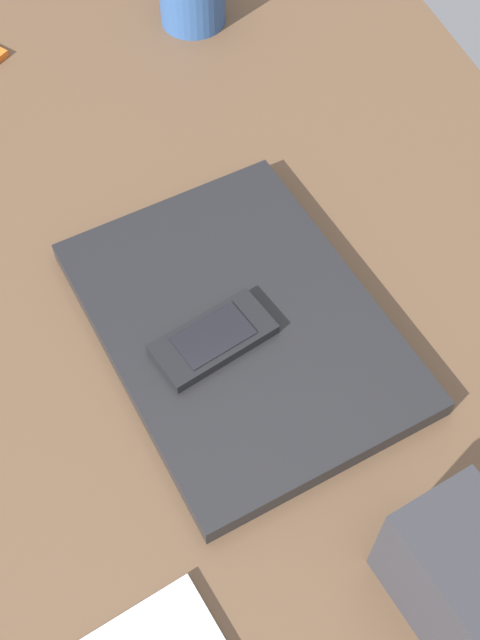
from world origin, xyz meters
TOP-DOWN VIEW (x-y plane):
  - desk_surface at (0.00, 0.00)cm, footprint 120.00×80.00cm
  - laptop_closed at (-5.54, 0.68)cm, footprint 36.96×29.34cm
  - cell_phone_on_laptop at (-7.12, 3.86)cm, footprint 8.03×12.18cm
  - desk_organizer at (-34.65, -6.09)cm, footprint 12.48×9.61cm

SIDE VIEW (x-z plane):
  - desk_surface at x=0.00cm, z-range 0.00..3.00cm
  - laptop_closed at x=-5.54cm, z-range 3.00..5.17cm
  - cell_phone_on_laptop at x=-7.12cm, z-range 5.14..6.40cm
  - desk_organizer at x=-34.65cm, z-range 3.00..13.65cm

